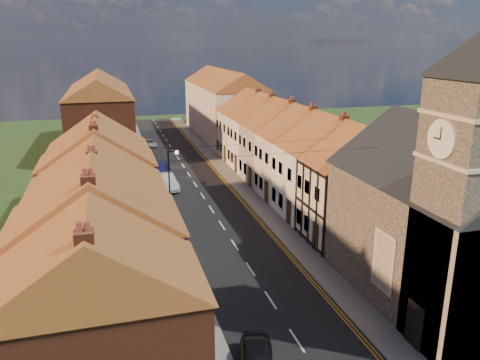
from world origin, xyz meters
The scene contains 22 objects.
road centered at (0.00, 30.00, 0.01)m, with size 7.00×90.00×0.02m, color black.
pavement_left centered at (-4.40, 30.00, 0.06)m, with size 1.80×90.00×0.12m, color gray.
pavement_right centered at (4.40, 30.00, 0.06)m, with size 1.80×90.00×0.12m, color gray.
church centered at (9.36, 3.32, 5.88)m, with size 11.25×14.25×15.20m.
cottage_r_tudor centered at (9.27, 12.70, 4.47)m, with size 8.30×5.20×9.00m.
cottage_r_white_near centered at (9.30, 18.10, 4.47)m, with size 8.30×6.00×9.00m.
cottage_r_cream_mid centered at (9.30, 23.50, 4.48)m, with size 8.30×5.20×9.00m.
cottage_r_pink centered at (9.30, 28.90, 4.47)m, with size 8.30×6.00×9.00m.
cottage_r_white_far centered at (9.30, 34.30, 4.48)m, with size 8.30×5.20×9.00m.
cottage_r_cream_far centered at (9.30, 39.70, 4.47)m, with size 8.30×6.00×9.00m.
cottage_l_brick_near centered at (-9.30, -0.25, 4.37)m, with size 8.30×5.70×8.80m.
cottage_l_cream centered at (-9.30, 5.55, 4.52)m, with size 8.30×6.30×9.10m.
cottage_l_white centered at (-9.30, 11.95, 4.37)m, with size 8.30×6.90×8.80m.
cottage_l_brick_mid centered at (-9.30, 18.05, 4.53)m, with size 8.30×5.70×9.10m.
cottage_l_pink centered at (-9.30, 23.85, 4.37)m, with size 8.30×6.30×8.80m.
block_right_far centered at (9.30, 55.00, 5.29)m, with size 8.30×24.20×10.50m.
block_left_far centered at (-9.30, 50.00, 5.29)m, with size 8.30×24.20×10.50m.
lamppost centered at (-3.81, 20.00, 3.54)m, with size 0.88×0.15×6.00m.
car_mid centered at (-3.17, 29.24, 0.78)m, with size 1.66×4.76×1.57m, color #B4B6BD.
car_far centered at (-3.20, 34.00, 0.66)m, with size 1.85×4.55×1.32m, color navy.
car_distant centered at (-2.96, 50.00, 0.53)m, with size 1.77×3.84×1.07m, color #A9ADB1.
pedestrian_left centered at (-3.70, 9.70, 0.97)m, with size 0.62×0.41×1.71m, color black.
Camera 1 is at (-8.27, -16.73, 14.46)m, focal length 35.00 mm.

